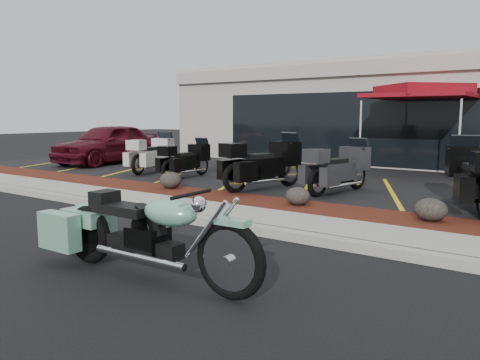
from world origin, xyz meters
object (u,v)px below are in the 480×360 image
Objects in this scene: popup_canopy at (422,93)px; touring_white at (165,151)px; traffic_cone at (310,168)px; hero_cruiser at (230,248)px; parked_car at (108,143)px.

touring_white is at bearing -147.22° from popup_canopy.
touring_white is 4.32× the size of traffic_cone.
hero_cruiser is 11.34m from popup_canopy.
traffic_cone is 0.16× the size of popup_canopy.
hero_cruiser is 6.40× the size of traffic_cone.
hero_cruiser is 13.97m from parked_car.
hero_cruiser is 1.00× the size of popup_canopy.
traffic_cone is (-3.47, 8.84, -0.17)m from hero_cruiser.
traffic_cone is at bearing 1.65° from parked_car.
touring_white is at bearing -10.91° from parked_car.
popup_canopy is at bearing 41.73° from traffic_cone.
parked_car is 11.23m from popup_canopy.
popup_canopy is at bearing -77.13° from touring_white.
touring_white is at bearing 136.32° from hero_cruiser.
parked_car is at bearing -156.36° from popup_canopy.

